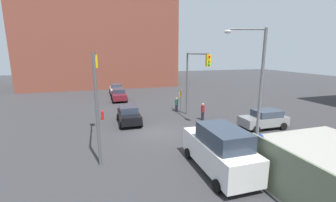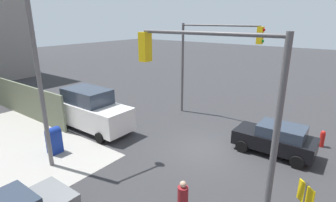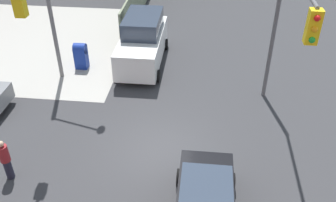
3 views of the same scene
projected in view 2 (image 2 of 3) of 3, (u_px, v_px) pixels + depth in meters
The scene contains 9 objects.
ground_plane at pixel (205, 150), 14.20m from camera, with size 120.00×120.00×0.00m, color #333335.
traffic_signal_nw_corner at pixel (215, 95), 7.88m from camera, with size 4.99×0.36×6.50m.
traffic_signal_se_corner at pixel (210, 52), 17.55m from camera, with size 5.78×0.36×6.50m.
street_lamp_corner at pixel (47, 68), 11.52m from camera, with size 1.01×2.60×8.00m.
mailbox_blue at pixel (54, 139), 13.67m from camera, with size 0.56×0.64×1.43m.
fire_hydrant at pixel (322, 138), 14.42m from camera, with size 0.26×0.26×0.94m.
hatchback_black at pixel (276, 139), 13.58m from camera, with size 3.97×2.02×1.62m.
van_white_delivery at pixel (92, 110), 16.50m from camera, with size 5.40×2.32×2.62m.
pedestrian_waiting at pixel (183, 202), 8.81m from camera, with size 0.36×0.36×1.70m.
Camera 2 is at (-6.01, 11.42, 6.78)m, focal length 28.00 mm.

